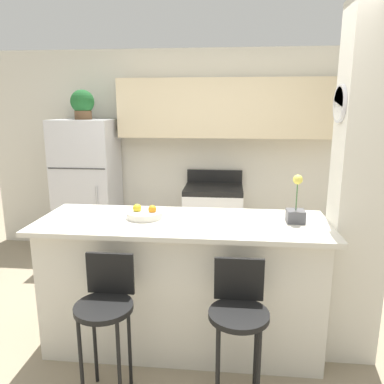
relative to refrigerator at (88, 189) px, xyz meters
name	(u,v)px	position (x,y,z in m)	size (l,w,h in m)	color
ground_plane	(183,342)	(1.41, -1.75, -0.85)	(14.00, 14.00, 0.00)	gray
wall_back	(213,136)	(1.54, 0.29, 0.65)	(5.60, 0.38, 2.55)	silver
pillar_right	(360,191)	(2.68, -1.73, 0.42)	(0.38, 0.32, 2.55)	silver
counter_bar	(183,283)	(1.41, -1.75, -0.34)	(2.18, 0.77, 1.03)	silver
refrigerator	(88,189)	(0.00, 0.00, 0.00)	(0.72, 0.64, 1.71)	silver
stove_range	(213,222)	(1.57, 0.02, -0.39)	(0.70, 0.61, 1.07)	white
bar_stool_left	(106,307)	(0.99, -2.33, -0.23)	(0.37, 0.37, 0.94)	black
bar_stool_right	(239,314)	(1.83, -2.33, -0.23)	(0.37, 0.37, 0.94)	black
potted_plant_on_fridge	(83,104)	(0.00, 0.00, 1.04)	(0.28, 0.28, 0.35)	brown
orchid_vase	(296,210)	(2.25, -1.71, 0.27)	(0.13, 0.13, 0.36)	#4C4C51
fruit_bowl	(145,214)	(1.12, -1.71, 0.21)	(0.27, 0.27, 0.11)	silver
trash_bin	(131,246)	(0.58, -0.21, -0.66)	(0.28, 0.28, 0.38)	#59595B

